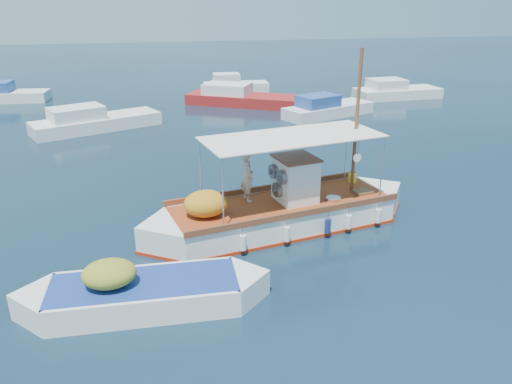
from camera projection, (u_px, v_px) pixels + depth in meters
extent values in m
plane|color=black|center=(278.00, 235.00, 18.04)|extent=(160.00, 160.00, 0.00)
cube|color=white|center=(281.00, 217.00, 18.57)|extent=(8.49, 4.31, 1.19)
cube|color=white|center=(175.00, 237.00, 17.07)|extent=(2.65, 2.65, 1.19)
cube|color=white|center=(372.00, 201.00, 20.07)|extent=(2.65, 2.65, 1.19)
cube|color=#A52A10|center=(281.00, 226.00, 18.70)|extent=(8.61, 4.41, 0.19)
cube|color=#933816|center=(282.00, 203.00, 18.36)|extent=(8.44, 4.09, 0.06)
cube|color=brown|center=(266.00, 188.00, 19.47)|extent=(8.06, 1.79, 0.22)
cube|color=brown|center=(299.00, 214.00, 17.15)|extent=(8.06, 1.79, 0.22)
cube|color=white|center=(295.00, 180.00, 18.25)|extent=(1.56, 1.64, 1.62)
cube|color=brown|center=(296.00, 158.00, 17.94)|extent=(1.69, 1.77, 0.06)
cylinder|color=slate|center=(283.00, 177.00, 17.58)|extent=(0.34, 0.58, 0.54)
cylinder|color=slate|center=(274.00, 171.00, 18.17)|extent=(0.34, 0.58, 0.54)
cylinder|color=slate|center=(278.00, 190.00, 18.09)|extent=(0.34, 0.58, 0.54)
cylinder|color=brown|center=(356.00, 123.00, 18.47)|extent=(0.15, 0.15, 5.41)
cylinder|color=brown|center=(336.00, 137.00, 18.31)|extent=(1.92, 0.48, 0.09)
cylinder|color=silver|center=(200.00, 171.00, 17.91)|extent=(0.06, 0.06, 2.43)
cylinder|color=silver|center=(223.00, 194.00, 15.89)|extent=(0.06, 0.06, 2.43)
cylinder|color=silver|center=(346.00, 151.00, 20.19)|extent=(0.06, 0.06, 2.43)
cylinder|color=silver|center=(382.00, 169.00, 18.17)|extent=(0.06, 0.06, 2.43)
cube|color=silver|center=(293.00, 137.00, 17.58)|extent=(6.77, 3.85, 0.04)
ellipsoid|color=#C3811C|center=(206.00, 204.00, 17.10)|extent=(1.74, 1.57, 0.91)
cube|color=yellow|center=(308.00, 186.00, 19.30)|extent=(0.30, 0.25, 0.43)
cylinder|color=yellow|center=(352.00, 178.00, 20.25)|extent=(0.38, 0.38, 0.37)
cube|color=brown|center=(362.00, 192.00, 19.16)|extent=(0.79, 0.62, 0.13)
cylinder|color=#B2B2B2|center=(333.00, 199.00, 18.50)|extent=(0.64, 0.64, 0.13)
cylinder|color=white|center=(357.00, 158.00, 17.61)|extent=(0.32, 0.10, 0.32)
cylinder|color=white|center=(243.00, 243.00, 16.44)|extent=(0.26, 0.26, 0.52)
cylinder|color=navy|center=(328.00, 226.00, 17.64)|extent=(0.26, 0.26, 0.52)
cylinder|color=white|center=(378.00, 216.00, 18.44)|extent=(0.26, 0.26, 0.52)
imported|color=#C0B59F|center=(247.00, 176.00, 18.19)|extent=(0.58, 0.77, 1.92)
cube|color=white|center=(145.00, 298.00, 13.84)|extent=(5.13, 2.10, 1.00)
cube|color=white|center=(49.00, 307.00, 13.41)|extent=(1.99, 1.99, 1.00)
cube|color=white|center=(236.00, 288.00, 14.27)|extent=(1.99, 1.99, 1.00)
cube|color=navy|center=(144.00, 283.00, 13.66)|extent=(5.13, 1.87, 0.06)
ellipsoid|color=olive|center=(109.00, 274.00, 13.37)|extent=(1.49, 1.23, 0.73)
cube|color=silver|center=(97.00, 125.00, 32.04)|extent=(8.26, 5.46, 1.00)
cube|color=silver|center=(77.00, 113.00, 31.05)|extent=(3.75, 3.17, 0.80)
cube|color=maroon|center=(243.00, 101.00, 39.10)|extent=(9.03, 6.66, 1.00)
cube|color=silver|center=(227.00, 89.00, 39.13)|extent=(4.22, 3.77, 0.80)
cube|color=silver|center=(328.00, 112.00, 35.52)|extent=(7.16, 4.69, 1.00)
cube|color=#2A4C8D|center=(318.00, 101.00, 34.65)|extent=(3.25, 2.79, 0.80)
cube|color=silver|center=(397.00, 94.00, 41.77)|extent=(7.27, 3.05, 1.00)
cube|color=silver|center=(387.00, 84.00, 41.17)|extent=(2.98, 2.39, 0.80)
cube|color=silver|center=(9.00, 98.00, 40.38)|extent=(6.21, 2.78, 1.00)
cube|color=silver|center=(236.00, 88.00, 44.45)|extent=(5.69, 2.06, 1.00)
cube|color=silver|center=(226.00, 78.00, 43.97)|extent=(2.29, 1.72, 0.80)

